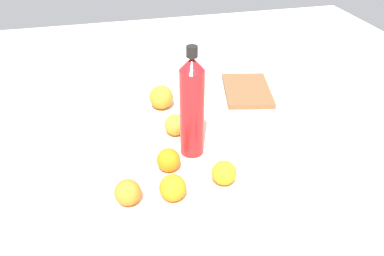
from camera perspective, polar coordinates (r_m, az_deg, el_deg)
ground_plane at (r=1.14m, az=-1.62°, el=-2.98°), size 2.40×2.40×0.00m
water_bottle at (r=1.04m, az=-0.00°, el=3.11°), size 0.07×0.07×0.32m
orange_0 at (r=1.04m, az=-3.44°, el=-4.67°), size 0.06×0.06×0.06m
orange_1 at (r=1.32m, az=-4.49°, el=4.49°), size 0.08×0.08×0.08m
orange_2 at (r=0.96m, az=-2.83°, el=-8.66°), size 0.07×0.07×0.07m
orange_3 at (r=0.96m, az=-9.33°, el=-9.23°), size 0.06×0.06×0.06m
orange_4 at (r=1.18m, az=-2.35°, el=0.46°), size 0.07×0.07×0.07m
orange_5 at (r=1.00m, az=4.68°, el=-6.51°), size 0.06×0.06×0.06m
cutting_board at (r=1.44m, az=7.99°, el=5.45°), size 0.27×0.21×0.02m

